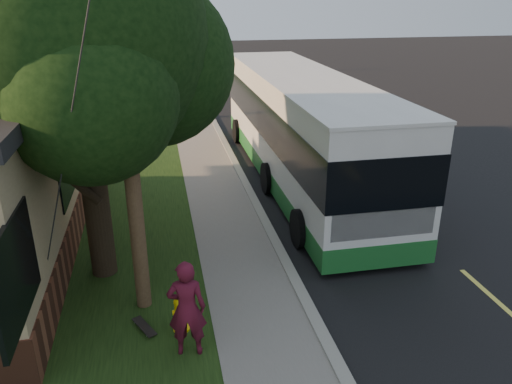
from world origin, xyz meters
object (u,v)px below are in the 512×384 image
fire_hydrant (180,314)px  distant_car (235,70)px  utility_pole (122,82)px  traffic_signal (192,30)px  transit_bus (301,125)px  leafy_tree (78,42)px  bare_tree_near (139,76)px  skateboard_main (144,327)px  bare_tree_far (149,52)px  skateboarder (187,309)px

fire_hydrant → distant_car: size_ratio=0.16×
utility_pole → traffic_signal: bearing=83.4°
utility_pole → transit_bus: size_ratio=0.69×
leafy_tree → bare_tree_near: bearing=87.5°
leafy_tree → traffic_signal: leafy_tree is taller
skateboard_main → bare_tree_near: bearing=90.7°
bare_tree_far → utility_pole: bearing=-90.6°
skateboard_main → leafy_tree: bearing=109.3°
bare_tree_near → traffic_signal: size_ratio=0.78×
bare_tree_near → transit_bus: 11.64m
skateboarder → fire_hydrant: bearing=-74.7°
bare_tree_near → bare_tree_far: bearing=87.6°
leafy_tree → transit_bus: (6.14, 5.08, -3.26)m
skateboard_main → distant_car: (6.31, 28.04, 0.65)m
skateboard_main → fire_hydrant: bearing=-12.5°
bare_tree_far → traffic_signal: size_ratio=0.73×
bare_tree_near → skateboard_main: bare_tree_near is taller
fire_hydrant → transit_bus: bearing=59.4°
bare_tree_near → distant_car: bare_tree_near is taller
transit_bus → distant_car: transit_bus is taller
utility_pole → distant_car: utility_pole is taller
bare_tree_near → bare_tree_far: bare_tree_near is taller
distant_car → bare_tree_far: bearing=169.2°
traffic_signal → skateboard_main: (-3.80, -33.85, -3.04)m
leafy_tree → skateboard_main: 5.70m
fire_hydrant → utility_pole: bearing=125.4°
bare_tree_far → transit_bus: 22.82m
transit_bus → bare_tree_near: bearing=118.1°
bare_tree_far → skateboard_main: size_ratio=5.52×
fire_hydrant → traffic_signal: traffic_signal is taller
bare_tree_near → skateboarder: 18.73m
traffic_signal → distant_car: (2.51, -5.81, -2.39)m
leafy_tree → bare_tree_near: leafy_tree is taller
fire_hydrant → leafy_tree: 5.65m
utility_pole → bare_tree_near: utility_pole is taller
leafy_tree → distant_car: (7.18, 25.54, -4.39)m
bare_tree_far → distant_car: (6.01, -1.81, -1.23)m
utility_pole → traffic_signal: 33.26m
bare_tree_near → distant_car: bearing=57.4°
transit_bus → skateboarder: (-4.47, -8.40, -0.91)m
skateboard_main → utility_pole: bearing=90.6°
bare_tree_far → leafy_tree: bearing=-92.5°
bare_tree_far → fire_hydrant: bearing=-89.2°
traffic_signal → skateboarder: traffic_signal is taller
bare_tree_near → distant_car: size_ratio=0.95×
fire_hydrant → traffic_signal: size_ratio=0.13×
bare_tree_far → transit_bus: size_ratio=0.30×
bare_tree_far → skateboarder: bare_tree_far is taller
transit_bus → skateboarder: size_ratio=7.16×
skateboard_main → bare_tree_far: bearing=89.4°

